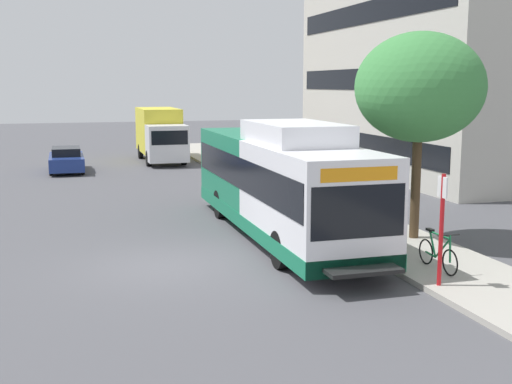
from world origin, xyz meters
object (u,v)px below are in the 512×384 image
Objects in this scene: transit_bus at (279,183)px; box_truck_background at (160,133)px; street_tree_near_stop at (420,88)px; parked_car_far_lane at (66,160)px; bicycle_parked at (438,253)px; bus_stop_sign_pole at (442,221)px.

transit_bus is 1.75× the size of box_truck_background.
box_truck_background is (-4.33, 23.15, -2.89)m from street_tree_near_stop.
bicycle_parked is at bearing -69.24° from parked_car_far_lane.
bicycle_parked is 24.70m from parked_car_far_lane.
transit_bus is 5.07m from street_tree_near_stop.
bus_stop_sign_pole is 5.65m from street_tree_near_stop.
transit_bus reaches higher than bicycle_parked.
parked_car_far_lane is at bearing 108.48° from bus_stop_sign_pole.
bicycle_parked is 0.29× the size of street_tree_near_stop.
parked_car_far_lane is at bearing 116.75° from street_tree_near_stop.
box_truck_background reaches higher than bicycle_parked.
box_truck_background reaches higher than bus_stop_sign_pole.
street_tree_near_stop reaches higher than bus_stop_sign_pole.
transit_bus is 2.72× the size of parked_car_far_lane.
transit_bus is at bearing -70.56° from parked_car_far_lane.
box_truck_background is at bearing 96.69° from bicycle_parked.
bicycle_parked is 26.65m from box_truck_background.
parked_car_far_lane is at bearing 109.44° from transit_bus.
transit_bus is 6.96× the size of bicycle_parked.
street_tree_near_stop is at bearing 69.55° from bicycle_parked.
parked_car_far_lane is 6.66m from box_truck_background.
bus_stop_sign_pole is at bearing -71.52° from parked_car_far_lane.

